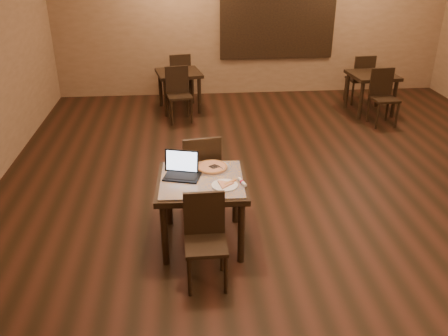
{
  "coord_description": "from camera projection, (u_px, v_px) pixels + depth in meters",
  "views": [
    {
      "loc": [
        -1.44,
        -4.79,
        2.98
      ],
      "look_at": [
        -1.06,
        -0.41,
        0.85
      ],
      "focal_mm": 38.0,
      "sensor_mm": 36.0,
      "label": 1
    }
  ],
  "objects": [
    {
      "name": "other_table_a_chair_near",
      "position": [
        383.0,
        93.0,
        8.26
      ],
      "size": [
        0.45,
        0.45,
        0.97
      ],
      "rotation": [
        0.0,
        0.0,
        0.07
      ],
      "color": "black",
      "rests_on": "ground"
    },
    {
      "name": "tiled_table",
      "position": [
        202.0,
        188.0,
        4.9
      ],
      "size": [
        0.95,
        0.95,
        0.76
      ],
      "rotation": [
        0.0,
        0.0,
        -0.04
      ],
      "color": "black",
      "rests_on": "ground"
    },
    {
      "name": "other_table_b_chair_near",
      "position": [
        178.0,
        91.0,
        8.44
      ],
      "size": [
        0.48,
        0.48,
        0.96
      ],
      "rotation": [
        0.0,
        0.0,
        0.18
      ],
      "color": "black",
      "rests_on": "ground"
    },
    {
      "name": "pizza_whole",
      "position": [
        212.0,
        167.0,
        5.07
      ],
      "size": [
        0.33,
        0.33,
        0.02
      ],
      "color": "beige",
      "rests_on": "pizza_pan"
    },
    {
      "name": "chair_main_near",
      "position": [
        205.0,
        234.0,
        4.41
      ],
      "size": [
        0.39,
        0.39,
        0.89
      ],
      "rotation": [
        0.0,
        0.0,
        0.02
      ],
      "color": "black",
      "rests_on": "ground"
    },
    {
      "name": "ground",
      "position": [
        308.0,
        213.0,
        5.71
      ],
      "size": [
        10.0,
        10.0,
        0.0
      ],
      "primitive_type": "plane",
      "color": "black",
      "rests_on": "ground"
    },
    {
      "name": "napkin_roll",
      "position": [
        242.0,
        182.0,
        4.75
      ],
      "size": [
        0.08,
        0.17,
        0.04
      ],
      "rotation": [
        0.0,
        0.0,
        0.27
      ],
      "color": "white",
      "rests_on": "tiled_table"
    },
    {
      "name": "other_table_b_chair_far",
      "position": [
        180.0,
        74.0,
        9.44
      ],
      "size": [
        0.48,
        0.48,
        0.96
      ],
      "rotation": [
        0.0,
        0.0,
        3.33
      ],
      "color": "black",
      "rests_on": "ground"
    },
    {
      "name": "other_table_a",
      "position": [
        372.0,
        80.0,
        8.74
      ],
      "size": [
        0.86,
        0.86,
        0.75
      ],
      "rotation": [
        0.0,
        0.0,
        0.07
      ],
      "color": "black",
      "rests_on": "ground"
    },
    {
      "name": "other_table_a_chair_far",
      "position": [
        361.0,
        76.0,
        9.28
      ],
      "size": [
        0.45,
        0.45,
        0.97
      ],
      "rotation": [
        0.0,
        0.0,
        3.22
      ],
      "color": "black",
      "rests_on": "ground"
    },
    {
      "name": "pizza_pan",
      "position": [
        212.0,
        168.0,
        5.08
      ],
      "size": [
        0.4,
        0.4,
        0.01
      ],
      "primitive_type": "cylinder",
      "color": "silver",
      "rests_on": "tiled_table"
    },
    {
      "name": "other_table_b",
      "position": [
        179.0,
        78.0,
        8.91
      ],
      "size": [
        0.92,
        0.92,
        0.74
      ],
      "rotation": [
        0.0,
        0.0,
        0.18
      ],
      "color": "black",
      "rests_on": "ground"
    },
    {
      "name": "chair_main_far",
      "position": [
        201.0,
        170.0,
        5.49
      ],
      "size": [
        0.49,
        0.49,
        1.0
      ],
      "rotation": [
        0.0,
        0.0,
        3.29
      ],
      "color": "black",
      "rests_on": "ground"
    },
    {
      "name": "wall_back",
      "position": [
        253.0,
        20.0,
        9.54
      ],
      "size": [
        8.0,
        0.02,
        3.0
      ],
      "primitive_type": "cube",
      "color": "#926D4A",
      "rests_on": "ground"
    },
    {
      "name": "spatula",
      "position": [
        214.0,
        167.0,
        5.05
      ],
      "size": [
        0.19,
        0.23,
        0.01
      ],
      "primitive_type": "cube",
      "rotation": [
        0.0,
        0.0,
        0.55
      ],
      "color": "silver",
      "rests_on": "pizza_whole"
    },
    {
      "name": "mural",
      "position": [
        278.0,
        18.0,
        9.52
      ],
      "size": [
        2.34,
        0.05,
        1.64
      ],
      "color": "#26628E",
      "rests_on": "wall_back"
    },
    {
      "name": "pizza_slice",
      "position": [
        225.0,
        184.0,
        4.7
      ],
      "size": [
        0.28,
        0.28,
        0.02
      ],
      "primitive_type": null,
      "rotation": [
        0.0,
        0.0,
        0.71
      ],
      "color": "beige",
      "rests_on": "plate"
    },
    {
      "name": "laptop",
      "position": [
        182.0,
        169.0,
        4.91
      ],
      "size": [
        0.41,
        0.37,
        0.25
      ],
      "rotation": [
        0.0,
        0.0,
        -0.27
      ],
      "color": "black",
      "rests_on": "tiled_table"
    },
    {
      "name": "plate",
      "position": [
        225.0,
        185.0,
        4.71
      ],
      "size": [
        0.26,
        0.26,
        0.01
      ],
      "primitive_type": "cylinder",
      "color": "white",
      "rests_on": "tiled_table"
    }
  ]
}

